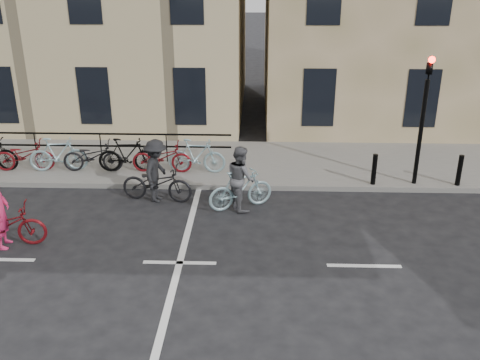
{
  "coord_description": "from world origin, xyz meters",
  "views": [
    {
      "loc": [
        1.65,
        -10.02,
        6.11
      ],
      "look_at": [
        1.25,
        2.12,
        1.1
      ],
      "focal_mm": 40.0,
      "sensor_mm": 36.0,
      "label": 1
    }
  ],
  "objects_px": {
    "cyclist_grey": "(241,184)",
    "traffic_light": "(424,105)",
    "cyclist_pink": "(2,223)",
    "cyclist_dark": "(157,177)"
  },
  "relations": [
    {
      "from": "cyclist_pink",
      "to": "cyclist_grey",
      "type": "bearing_deg",
      "value": -77.32
    },
    {
      "from": "traffic_light",
      "to": "cyclist_pink",
      "type": "bearing_deg",
      "value": -160.19
    },
    {
      "from": "traffic_light",
      "to": "cyclist_dark",
      "type": "xyz_separation_m",
      "value": [
        -7.24,
        -1.09,
        -1.77
      ]
    },
    {
      "from": "cyclist_grey",
      "to": "cyclist_dark",
      "type": "xyz_separation_m",
      "value": [
        -2.29,
        0.41,
        -0.01
      ]
    },
    {
      "from": "traffic_light",
      "to": "cyclist_grey",
      "type": "bearing_deg",
      "value": -163.13
    },
    {
      "from": "traffic_light",
      "to": "cyclist_dark",
      "type": "bearing_deg",
      "value": -171.41
    },
    {
      "from": "cyclist_grey",
      "to": "traffic_light",
      "type": "bearing_deg",
      "value": -97.23
    },
    {
      "from": "traffic_light",
      "to": "cyclist_grey",
      "type": "xyz_separation_m",
      "value": [
        -4.96,
        -1.5,
        -1.76
      ]
    },
    {
      "from": "traffic_light",
      "to": "cyclist_pink",
      "type": "distance_m",
      "value": 11.12
    },
    {
      "from": "cyclist_dark",
      "to": "cyclist_grey",
      "type": "bearing_deg",
      "value": -91.51
    }
  ]
}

